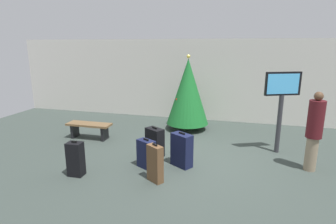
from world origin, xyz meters
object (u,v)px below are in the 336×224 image
at_px(flight_info_kiosk, 282,96).
at_px(suitcase_2, 76,159).
at_px(waiting_bench, 89,127).
at_px(suitcase_4, 146,154).
at_px(suitcase_0, 155,164).
at_px(suitcase_3, 155,142).
at_px(traveller_0, 314,130).
at_px(holiday_tree, 188,92).
at_px(suitcase_1, 182,150).

relative_size(flight_info_kiosk, suitcase_2, 2.69).
height_order(waiting_bench, suitcase_4, suitcase_4).
distance_m(flight_info_kiosk, waiting_bench, 5.53).
height_order(waiting_bench, suitcase_0, suitcase_0).
relative_size(suitcase_2, suitcase_3, 1.05).
height_order(flight_info_kiosk, traveller_0, flight_info_kiosk).
relative_size(holiday_tree, suitcase_3, 3.27).
distance_m(holiday_tree, suitcase_4, 3.35).
height_order(suitcase_0, suitcase_3, suitcase_0).
bearing_deg(suitcase_1, suitcase_4, -158.87).
height_order(suitcase_1, suitcase_2, suitcase_1).
bearing_deg(traveller_0, suitcase_2, -162.19).
bearing_deg(traveller_0, suitcase_3, -178.64).
bearing_deg(suitcase_0, suitcase_4, 124.32).
bearing_deg(suitcase_0, traveller_0, 23.57).
bearing_deg(holiday_tree, flight_info_kiosk, -27.48).
relative_size(suitcase_2, suitcase_4, 1.12).
distance_m(suitcase_1, suitcase_2, 2.38).
xyz_separation_m(holiday_tree, suitcase_1, (0.43, -2.90, -0.90)).
bearing_deg(suitcase_4, waiting_bench, 147.79).
bearing_deg(waiting_bench, suitcase_0, -36.88).
distance_m(waiting_bench, traveller_0, 6.07).
relative_size(flight_info_kiosk, traveller_0, 1.18).
height_order(traveller_0, suitcase_1, traveller_0).
bearing_deg(suitcase_0, holiday_tree, 90.77).
xyz_separation_m(flight_info_kiosk, suitcase_0, (-2.65, -2.37, -1.11)).
bearing_deg(suitcase_2, suitcase_3, 49.04).
height_order(suitcase_3, suitcase_4, suitcase_3).
distance_m(holiday_tree, flight_info_kiosk, 3.05).
relative_size(holiday_tree, suitcase_1, 3.01).
relative_size(waiting_bench, traveller_0, 0.75).
distance_m(suitcase_0, suitcase_3, 1.40).
distance_m(traveller_0, suitcase_1, 2.98).
distance_m(flight_info_kiosk, suitcase_4, 3.72).
distance_m(suitcase_3, suitcase_4, 0.75).
distance_m(suitcase_2, suitcase_4, 1.56).
distance_m(suitcase_1, suitcase_4, 0.83).
distance_m(waiting_bench, suitcase_3, 2.43).
xyz_separation_m(suitcase_2, suitcase_4, (1.35, 0.77, -0.04)).
relative_size(suitcase_0, suitcase_3, 1.09).
bearing_deg(suitcase_0, suitcase_1, 66.78).
distance_m(flight_info_kiosk, suitcase_0, 3.72).
distance_m(holiday_tree, suitcase_0, 3.88).
bearing_deg(traveller_0, suitcase_0, -156.43).
height_order(traveller_0, suitcase_0, traveller_0).
bearing_deg(suitcase_2, holiday_tree, 66.80).
bearing_deg(suitcase_0, flight_info_kiosk, 41.84).
bearing_deg(holiday_tree, traveller_0, -35.46).
bearing_deg(suitcase_1, flight_info_kiosk, 33.32).
distance_m(suitcase_2, suitcase_3, 2.01).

